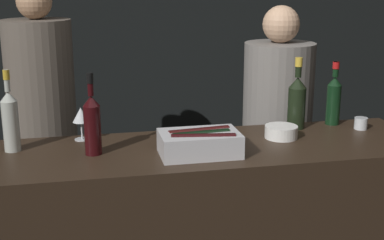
% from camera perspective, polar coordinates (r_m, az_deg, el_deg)
% --- Properties ---
extents(wall_back_chalkboard, '(6.40, 0.06, 2.80)m').
position_cam_1_polar(wall_back_chalkboard, '(4.47, -5.83, 10.20)').
color(wall_back_chalkboard, black).
rests_on(wall_back_chalkboard, ground_plane).
extents(ice_bin_with_bottles, '(0.34, 0.21, 0.11)m').
position_cam_1_polar(ice_bin_with_bottles, '(2.28, 0.86, -2.34)').
color(ice_bin_with_bottles, silver).
rests_on(ice_bin_with_bottles, bar_counter).
extents(bowl_white, '(0.16, 0.16, 0.06)m').
position_cam_1_polar(bowl_white, '(2.56, 9.49, -1.21)').
color(bowl_white, white).
rests_on(bowl_white, bar_counter).
extents(wine_glass, '(0.08, 0.08, 0.15)m').
position_cam_1_polar(wine_glass, '(2.53, -11.76, 0.42)').
color(wine_glass, silver).
rests_on(wine_glass, bar_counter).
extents(candle_votive, '(0.07, 0.07, 0.06)m').
position_cam_1_polar(candle_votive, '(2.80, 17.57, -0.34)').
color(candle_votive, silver).
rests_on(candle_votive, bar_counter).
extents(red_wine_bottle_black_foil, '(0.07, 0.07, 0.35)m').
position_cam_1_polar(red_wine_bottle_black_foil, '(2.31, -10.60, -0.27)').
color(red_wine_bottle_black_foil, black).
rests_on(red_wine_bottle_black_foil, bar_counter).
extents(rose_wine_bottle, '(0.07, 0.07, 0.36)m').
position_cam_1_polar(rose_wine_bottle, '(2.44, -18.82, 0.11)').
color(rose_wine_bottle, '#B2B7AD').
rests_on(rose_wine_bottle, bar_counter).
extents(champagne_bottle, '(0.09, 0.09, 0.36)m').
position_cam_1_polar(champagne_bottle, '(2.71, 11.12, 2.08)').
color(champagne_bottle, black).
rests_on(champagne_bottle, bar_counter).
extents(red_wine_bottle_burgundy, '(0.07, 0.07, 0.32)m').
position_cam_1_polar(red_wine_bottle_burgundy, '(2.83, 14.88, 2.26)').
color(red_wine_bottle_burgundy, black).
rests_on(red_wine_bottle_burgundy, bar_counter).
extents(person_in_hoodie, '(0.41, 0.41, 1.74)m').
position_cam_1_polar(person_in_hoodie, '(3.46, -15.67, 0.85)').
color(person_in_hoodie, black).
rests_on(person_in_hoodie, ground_plane).
extents(person_blond_tee, '(0.41, 0.41, 1.62)m').
position_cam_1_polar(person_blond_tee, '(3.21, 9.00, -1.16)').
color(person_blond_tee, black).
rests_on(person_blond_tee, ground_plane).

